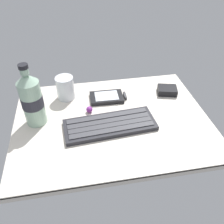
% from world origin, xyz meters
% --- Properties ---
extents(ground_plane, '(0.64, 0.48, 0.03)m').
position_xyz_m(ground_plane, '(0.00, -0.00, -0.01)').
color(ground_plane, beige).
extents(keyboard, '(0.30, 0.13, 0.02)m').
position_xyz_m(keyboard, '(-0.01, -0.03, 0.01)').
color(keyboard, '#232328').
rests_on(keyboard, ground_plane).
extents(handheld_device, '(0.13, 0.08, 0.02)m').
position_xyz_m(handheld_device, '(0.01, 0.11, 0.01)').
color(handheld_device, black).
rests_on(handheld_device, ground_plane).
extents(juice_cup, '(0.06, 0.06, 0.09)m').
position_xyz_m(juice_cup, '(-0.15, 0.15, 0.04)').
color(juice_cup, silver).
rests_on(juice_cup, ground_plane).
extents(water_bottle, '(0.07, 0.07, 0.21)m').
position_xyz_m(water_bottle, '(-0.24, 0.03, 0.09)').
color(water_bottle, '#9EC1A8').
rests_on(water_bottle, ground_plane).
extents(charger_block, '(0.08, 0.07, 0.02)m').
position_xyz_m(charger_block, '(0.23, 0.11, 0.01)').
color(charger_block, black).
rests_on(charger_block, ground_plane).
extents(trackball_mouse, '(0.02, 0.02, 0.02)m').
position_xyz_m(trackball_mouse, '(-0.07, 0.05, 0.01)').
color(trackball_mouse, purple).
rests_on(trackball_mouse, ground_plane).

